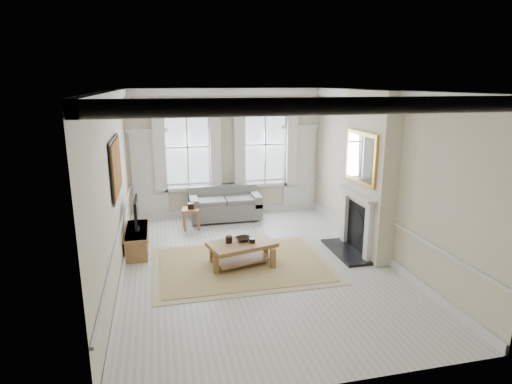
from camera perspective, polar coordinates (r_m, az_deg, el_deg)
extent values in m
plane|color=#B7B5AD|center=(8.65, 0.15, -9.71)|extent=(7.20, 7.20, 0.00)
plane|color=white|center=(7.90, 0.16, 13.43)|extent=(7.20, 7.20, 0.00)
plane|color=beige|center=(11.58, -3.93, 5.25)|extent=(5.20, 0.00, 5.20)
plane|color=beige|center=(7.94, -18.43, 0.30)|extent=(0.00, 7.20, 7.20)
plane|color=beige|center=(9.05, 16.41, 2.11)|extent=(0.00, 7.20, 7.20)
cube|color=silver|center=(11.50, -13.99, 2.00)|extent=(0.90, 0.08, 2.30)
cube|color=silver|center=(12.13, 5.76, 2.99)|extent=(0.90, 0.08, 2.30)
cube|color=#A6731C|center=(8.16, -18.16, 3.20)|extent=(0.05, 1.66, 1.06)
cube|color=beige|center=(9.14, 14.85, 2.33)|extent=(0.35, 1.70, 3.38)
cube|color=black|center=(9.43, 11.88, -7.77)|extent=(0.55, 1.50, 0.05)
cube|color=silver|center=(8.87, 14.73, -5.59)|extent=(0.10, 0.18, 1.15)
cube|color=silver|center=(9.80, 11.78, -3.50)|extent=(0.10, 0.18, 1.15)
cube|color=silver|center=(9.10, 13.15, -0.20)|extent=(0.20, 1.45, 0.06)
cube|color=black|center=(9.35, 13.42, -4.61)|extent=(0.02, 0.92, 1.00)
cube|color=#C08935|center=(8.97, 13.77, 4.46)|extent=(0.06, 1.26, 1.06)
cube|color=slate|center=(11.34, -4.13, -2.37)|extent=(1.84, 0.89, 0.42)
cube|color=slate|center=(11.58, -4.43, -0.14)|extent=(1.84, 0.20, 0.44)
cube|color=slate|center=(11.19, -8.30, -1.41)|extent=(0.20, 0.89, 0.30)
cube|color=slate|center=(11.42, -0.09, -0.92)|extent=(0.20, 0.89, 0.30)
cylinder|color=brown|center=(11.02, -7.96, -4.24)|extent=(0.06, 0.06, 0.08)
cylinder|color=brown|center=(11.86, -0.54, -2.74)|extent=(0.06, 0.06, 0.08)
cube|color=brown|center=(10.67, -8.70, -2.37)|extent=(0.48, 0.48, 0.06)
cube|color=brown|center=(10.59, -9.44, -4.00)|extent=(0.05, 0.05, 0.45)
cube|color=brown|center=(10.61, -7.71, -3.90)|extent=(0.05, 0.05, 0.45)
cube|color=brown|center=(10.89, -9.56, -3.48)|extent=(0.05, 0.05, 0.45)
cube|color=brown|center=(10.91, -7.87, -3.38)|extent=(0.05, 0.05, 0.45)
cube|color=#A18B53|center=(8.65, -1.87, -9.63)|extent=(3.50, 2.60, 0.02)
cube|color=brown|center=(8.49, -1.89, -7.01)|extent=(1.42, 1.04, 0.08)
cube|color=brown|center=(8.25, -5.22, -9.51)|extent=(0.10, 0.10, 0.40)
cube|color=brown|center=(8.45, 2.10, -8.87)|extent=(0.10, 0.10, 0.40)
cube|color=brown|center=(8.75, -5.72, -8.09)|extent=(0.10, 0.10, 0.40)
cube|color=brown|center=(8.93, 1.19, -7.53)|extent=(0.10, 0.10, 0.40)
cylinder|color=black|center=(8.45, -3.64, -6.34)|extent=(0.13, 0.13, 0.13)
cylinder|color=black|center=(8.45, -0.49, -6.49)|extent=(0.12, 0.12, 0.09)
imported|color=black|center=(8.56, -1.70, -6.27)|extent=(0.37, 0.37, 0.07)
cube|color=brown|center=(9.59, -15.53, -6.22)|extent=(0.44, 1.37, 0.49)
cube|color=black|center=(9.50, -15.51, -4.74)|extent=(0.08, 0.30, 0.03)
cube|color=black|center=(9.38, -15.67, -2.49)|extent=(0.05, 0.90, 0.55)
cube|color=black|center=(9.38, -15.49, -2.48)|extent=(0.01, 0.83, 0.49)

